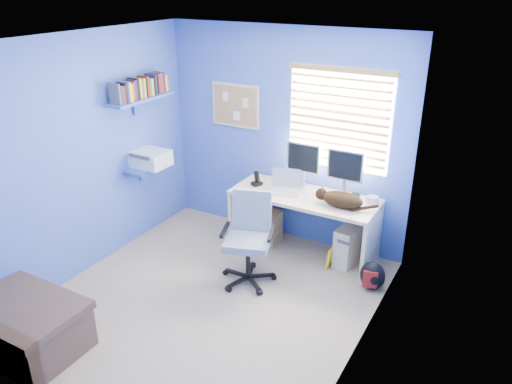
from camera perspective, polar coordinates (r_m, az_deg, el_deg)
The scene contains 23 objects.
floor at distance 5.14m, azimuth -5.11°, elevation -12.00°, with size 3.00×3.20×0.00m, color tan.
ceiling at distance 4.21m, azimuth -6.38°, elevation 16.86°, with size 3.00×3.20×0.00m, color white.
wall_back at distance 5.83m, azimuth 3.29°, elevation 6.27°, with size 3.00×0.01×2.50m, color #3D66BE.
wall_front at distance 3.49m, azimuth -20.84°, elevation -7.97°, with size 3.00×0.01×2.50m, color #3D66BE.
wall_left at distance 5.48m, azimuth -18.75°, elevation 3.87°, with size 0.01×3.20×2.50m, color #3D66BE.
wall_right at distance 3.94m, azimuth 12.66°, elevation -3.16°, with size 0.01×3.20×2.50m, color #3D66BE.
desk at distance 5.71m, azimuth 5.43°, elevation -3.76°, with size 1.64×0.65×0.74m, color tan.
laptop at distance 5.57m, azimuth 3.30°, elevation 1.05°, with size 0.33×0.26×0.22m, color silver.
monitor_left at distance 5.64m, azimuth 5.46°, elevation 3.03°, with size 0.40×0.12×0.54m, color silver.
monitor_right at distance 5.47m, azimuth 10.18°, elevation 2.08°, with size 0.40×0.12×0.54m, color silver.
phone at distance 5.75m, azimuth 0.09°, elevation 1.57°, with size 0.09×0.11×0.17m, color black.
mug at distance 5.42m, azimuth 11.28°, elevation -0.78°, with size 0.10×0.09×0.10m, color #31682F.
cd_spindle at distance 5.48m, azimuth 13.17°, elevation -0.83°, with size 0.13×0.13×0.07m, color silver.
cat at distance 5.30m, azimuth 9.80°, elevation -0.86°, with size 0.45×0.23×0.16m, color black.
tower_pc at distance 5.69m, azimuth 10.61°, elevation -5.87°, with size 0.19×0.44×0.45m, color beige.
drawer_boxes at distance 6.01m, azimuth 1.02°, elevation -3.97°, with size 0.35×0.28×0.41m, color tan.
yellow_book at distance 5.61m, azimuth 8.49°, elevation -7.37°, with size 0.03×0.17×0.24m, color yellow.
backpack at distance 5.31m, azimuth 13.17°, elevation -9.29°, with size 0.26×0.20×0.31m, color black.
bed_corner at distance 4.82m, azimuth -24.73°, elevation -13.84°, with size 0.93×0.66×0.45m, color brown.
office_chair at distance 5.23m, azimuth -0.82°, elevation -6.60°, with size 0.70×0.70×0.95m.
window_blinds at distance 5.48m, azimuth 9.39°, elevation 8.12°, with size 1.15×0.05×1.10m.
corkboard at distance 6.03m, azimuth -2.36°, elevation 9.84°, with size 0.64×0.02×0.52m.
wall_shelves at distance 5.83m, azimuth -12.63°, elevation 7.61°, with size 0.42×0.90×1.05m.
Camera 1 is at (2.42, -3.41, 2.99)m, focal length 35.00 mm.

